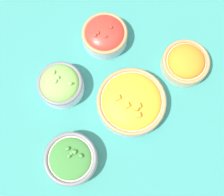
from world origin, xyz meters
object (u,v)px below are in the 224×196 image
object	(u,v)px
bowl_lettuce	(60,85)
bowl_cherry_tomatoes	(105,35)
bowl_carrots	(186,62)
bowl_broccoli	(71,159)
bowl_squash	(131,102)

from	to	relation	value
bowl_lettuce	bowl_cherry_tomatoes	xyz separation A→B (m)	(-0.20, 0.03, -0.01)
bowl_carrots	bowl_broccoli	world-z (taller)	bowl_broccoli
bowl_cherry_tomatoes	bowl_broccoli	size ratio (longest dim) A/B	0.95
bowl_cherry_tomatoes	bowl_carrots	distance (m)	0.26
bowl_carrots	bowl_broccoli	xyz separation A→B (m)	(0.41, -0.15, 0.00)
bowl_carrots	bowl_cherry_tomatoes	bearing A→B (deg)	-79.93
bowl_lettuce	bowl_carrots	xyz separation A→B (m)	(-0.25, 0.28, -0.01)
bowl_cherry_tomatoes	bowl_carrots	bearing A→B (deg)	100.07
bowl_lettuce	bowl_squash	distance (m)	0.21
bowl_lettuce	bowl_broccoli	xyz separation A→B (m)	(0.16, 0.14, -0.01)
bowl_squash	bowl_carrots	xyz separation A→B (m)	(-0.19, 0.08, -0.00)
bowl_carrots	bowl_broccoli	distance (m)	0.43
bowl_lettuce	bowl_broccoli	world-z (taller)	bowl_lettuce
bowl_cherry_tomatoes	bowl_squash	size ratio (longest dim) A/B	0.69
bowl_carrots	bowl_broccoli	bearing A→B (deg)	-19.61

